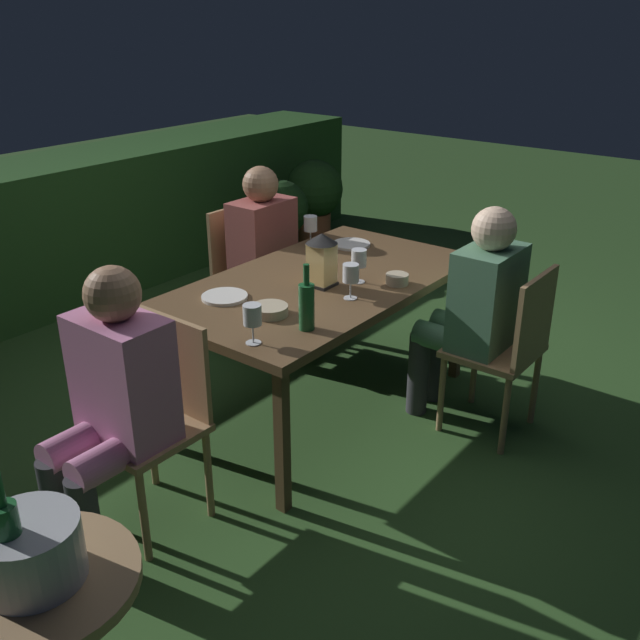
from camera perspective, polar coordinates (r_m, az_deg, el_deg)
name	(u,v)px	position (r m, az deg, el deg)	size (l,w,h in m)	color
ground_plane	(320,407)	(3.91, 0.00, -6.94)	(16.00, 16.00, 0.00)	#2D5123
dining_table	(320,290)	(3.61, 0.00, 2.41)	(1.68, 0.94, 0.74)	brown
chair_head_near	(155,413)	(3.00, -12.96, -7.19)	(0.40, 0.42, 0.87)	#9E7A51
person_in_pink	(111,399)	(2.82, -16.28, -6.07)	(0.48, 0.38, 1.15)	#C675A3
chair_side_right_b	(248,271)	(4.47, -5.77, 3.94)	(0.42, 0.40, 0.87)	#9E7A51
person_in_rust	(271,253)	(4.29, -3.94, 5.30)	(0.38, 0.47, 1.15)	#9E4C47
chair_side_left_b	(508,345)	(3.59, 14.71, -1.94)	(0.42, 0.40, 0.87)	#9E7A51
person_in_green	(474,307)	(3.60, 12.14, 1.05)	(0.38, 0.47, 1.15)	#4C7A5B
lantern_centerpiece	(322,257)	(3.46, 0.14, 5.05)	(0.15, 0.15, 0.27)	black
green_bottle_on_table	(307,305)	(3.00, -1.08, 1.19)	(0.07, 0.07, 0.29)	#1E5B2D
wine_glass_a	(351,275)	(3.31, 2.46, 3.61)	(0.08, 0.08, 0.17)	silver
wine_glass_b	(359,260)	(3.52, 3.12, 4.82)	(0.08, 0.08, 0.17)	silver
wine_glass_c	(310,225)	(4.08, -0.76, 7.57)	(0.08, 0.08, 0.17)	silver
wine_glass_d	(252,317)	(2.88, -5.40, 0.26)	(0.08, 0.08, 0.17)	silver
plate_a	(225,297)	(3.38, -7.60, 1.85)	(0.22, 0.22, 0.01)	white
plate_b	(351,244)	(4.11, 2.50, 6.05)	(0.22, 0.22, 0.01)	white
bowl_olives	(270,310)	(3.17, -4.02, 0.81)	(0.16, 0.16, 0.04)	#BCAD8E
bowl_bread	(397,279)	(3.54, 6.16, 3.29)	(0.11, 0.11, 0.05)	#BCAD8E
ice_bucket	(29,548)	(2.00, -22.14, -16.44)	(0.26, 0.26, 0.34)	#B2B7BF
hedge_backdrop	(42,235)	(5.48, -21.22, 6.35)	(6.16, 0.74, 1.00)	#234C1E
potted_plant_by_hedge	(280,216)	(5.83, -3.17, 8.25)	(0.45, 0.45, 0.73)	#9E5133
potted_plant_corner	(314,196)	(6.37, -0.45, 9.86)	(0.50, 0.50, 0.77)	#9E5133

